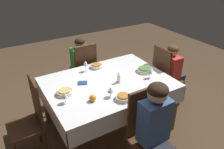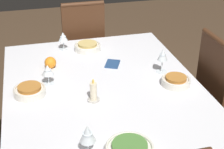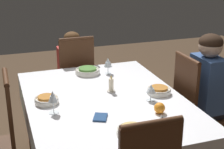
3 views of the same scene
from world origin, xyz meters
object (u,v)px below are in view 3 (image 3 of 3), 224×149
(chair_east, at_px, (75,79))
(wine_glass_west, at_px, (162,121))
(bowl_east, at_px, (88,71))
(orange_fruit, at_px, (160,108))
(person_child_red, at_px, (72,72))
(candle_centerpiece, at_px, (111,86))
(bowl_west, at_px, (132,131))
(napkin_red_folded, at_px, (100,117))
(wine_glass_north, at_px, (53,97))
(wine_glass_east, at_px, (108,63))
(wine_glass_south, at_px, (151,89))
(bowl_north, at_px, (47,100))
(dining_table, at_px, (105,107))
(chair_south, at_px, (194,108))
(bowl_south, at_px, (159,90))
(person_adult_denim, at_px, (211,92))

(chair_east, height_order, wine_glass_west, chair_east)
(bowl_east, xyz_separation_m, orange_fruit, (-0.93, -0.26, 0.01))
(person_child_red, distance_m, candle_centerpiece, 1.08)
(bowl_west, bearing_deg, bowl_east, -1.47)
(wine_glass_west, relative_size, napkin_red_folded, 0.96)
(wine_glass_north, bearing_deg, wine_glass_east, -43.43)
(wine_glass_south, distance_m, bowl_west, 0.54)
(bowl_east, height_order, orange_fruit, orange_fruit)
(chair_east, distance_m, wine_glass_west, 1.65)
(person_child_red, height_order, wine_glass_north, person_child_red)
(wine_glass_east, bearing_deg, bowl_north, 126.57)
(wine_glass_north, relative_size, wine_glass_east, 1.09)
(wine_glass_south, relative_size, napkin_red_folded, 0.90)
(dining_table, distance_m, orange_fruit, 0.47)
(bowl_west, bearing_deg, person_child_red, -0.23)
(chair_south, xyz_separation_m, bowl_east, (0.57, 0.77, 0.23))
(dining_table, relative_size, orange_fruit, 20.48)
(bowl_south, distance_m, bowl_west, 0.68)
(wine_glass_south, distance_m, bowl_east, 0.78)
(bowl_west, bearing_deg, person_adult_denim, -58.81)
(wine_glass_south, height_order, wine_glass_east, wine_glass_east)
(bowl_south, bearing_deg, bowl_north, 83.07)
(chair_south, bearing_deg, wine_glass_north, 95.86)
(person_child_red, height_order, wine_glass_east, person_child_red)
(bowl_south, bearing_deg, person_adult_denim, -84.09)
(bowl_north, relative_size, candle_centerpiece, 1.27)
(wine_glass_north, xyz_separation_m, bowl_east, (0.69, -0.43, -0.09))
(wine_glass_south, height_order, napkin_red_folded, wine_glass_south)
(bowl_west, height_order, wine_glass_west, wine_glass_west)
(person_adult_denim, relative_size, napkin_red_folded, 8.24)
(napkin_red_folded, bearing_deg, wine_glass_north, 57.52)
(bowl_east, bearing_deg, dining_table, 177.96)
(bowl_north, bearing_deg, bowl_east, -40.84)
(person_adult_denim, xyz_separation_m, bowl_south, (-0.05, 0.52, 0.10))
(dining_table, distance_m, bowl_east, 0.58)
(person_child_red, distance_m, orange_fruit, 1.55)
(wine_glass_east, distance_m, orange_fruit, 0.88)
(chair_east, bearing_deg, person_child_red, -90.00)
(bowl_south, bearing_deg, candle_centerpiece, 65.65)
(chair_east, bearing_deg, napkin_red_folded, 84.54)
(wine_glass_south, bearing_deg, chair_east, 15.40)
(wine_glass_south, relative_size, wine_glass_north, 0.78)
(wine_glass_west, distance_m, orange_fruit, 0.30)
(orange_fruit, bearing_deg, bowl_east, 15.64)
(wine_glass_east, distance_m, wine_glass_west, 1.14)
(chair_south, relative_size, person_child_red, 0.99)
(dining_table, distance_m, bowl_west, 0.58)
(bowl_south, height_order, wine_glass_east, wine_glass_east)
(chair_east, relative_size, wine_glass_north, 6.12)
(bowl_east, distance_m, bowl_west, 1.15)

